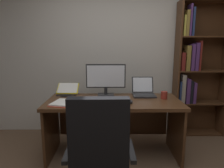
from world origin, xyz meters
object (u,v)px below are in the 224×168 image
(keyboard, at_px, (105,102))
(coffee_mug, at_px, (164,95))
(office_chair, at_px, (100,163))
(reading_stand_with_book, at_px, (68,90))
(computer_mouse, at_px, (130,101))
(desk, at_px, (114,114))
(notepad, at_px, (89,100))
(pen, at_px, (90,100))
(open_binder, at_px, (73,103))
(monitor, at_px, (106,80))
(laptop, at_px, (144,92))
(bookshelf, at_px, (194,72))

(keyboard, relative_size, coffee_mug, 4.36)
(office_chair, distance_m, reading_stand_with_book, 1.34)
(office_chair, relative_size, computer_mouse, 10.16)
(reading_stand_with_book, distance_m, coffee_mug, 1.31)
(desk, height_order, notepad, notepad)
(keyboard, bearing_deg, office_chair, -92.22)
(pen, relative_size, coffee_mug, 1.45)
(open_binder, relative_size, notepad, 2.65)
(computer_mouse, bearing_deg, reading_stand_with_book, 153.13)
(computer_mouse, distance_m, reading_stand_with_book, 0.94)
(reading_stand_with_book, relative_size, pen, 2.10)
(office_chair, bearing_deg, monitor, 87.76)
(laptop, height_order, pen, laptop)
(bookshelf, xyz_separation_m, reading_stand_with_book, (-1.93, -0.39, -0.19))
(coffee_mug, bearing_deg, bookshelf, 44.47)
(reading_stand_with_book, bearing_deg, keyboard, -38.31)
(laptop, bearing_deg, computer_mouse, -120.29)
(reading_stand_with_book, xyz_separation_m, coffee_mug, (1.29, -0.23, -0.03))
(laptop, distance_m, open_binder, 0.99)
(computer_mouse, bearing_deg, keyboard, 180.00)
(reading_stand_with_book, bearing_deg, notepad, -43.77)
(office_chair, bearing_deg, notepad, 101.00)
(notepad, bearing_deg, office_chair, -78.25)
(bookshelf, relative_size, open_binder, 3.77)
(monitor, bearing_deg, reading_stand_with_book, 174.39)
(desk, relative_size, bookshelf, 0.80)
(desk, xyz_separation_m, office_chair, (-0.13, -0.97, -0.10))
(bookshelf, height_order, notepad, bookshelf)
(bookshelf, distance_m, reading_stand_with_book, 1.98)
(office_chair, relative_size, pen, 7.55)
(open_binder, bearing_deg, computer_mouse, 16.75)
(bookshelf, xyz_separation_m, computer_mouse, (-1.09, -0.82, -0.24))
(desk, xyz_separation_m, coffee_mug, (0.66, -0.01, 0.26))
(laptop, relative_size, reading_stand_with_book, 1.08)
(desk, height_order, open_binder, open_binder)
(laptop, relative_size, computer_mouse, 3.06)
(office_chair, xyz_separation_m, open_binder, (-0.34, 0.71, 0.32))
(keyboard, distance_m, pen, 0.22)
(monitor, distance_m, computer_mouse, 0.52)
(desk, relative_size, notepad, 8.02)
(desk, xyz_separation_m, notepad, (-0.31, -0.10, 0.21))
(computer_mouse, height_order, pen, computer_mouse)
(bookshelf, xyz_separation_m, notepad, (-1.60, -0.71, -0.26))
(open_binder, height_order, notepad, open_binder)
(bookshelf, distance_m, computer_mouse, 1.39)
(keyboard, relative_size, reading_stand_with_book, 1.43)
(bookshelf, bearing_deg, open_binder, -153.81)
(office_chair, bearing_deg, laptop, 63.39)
(reading_stand_with_book, distance_m, open_binder, 0.50)
(desk, relative_size, monitor, 3.14)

